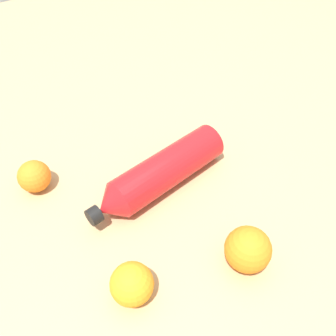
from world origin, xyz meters
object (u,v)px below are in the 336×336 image
orange_1 (248,249)px  orange_2 (34,176)px  orange_0 (132,284)px  water_bottle (159,174)px

orange_1 → orange_2: bearing=-145.1°
orange_0 → orange_2: 0.32m
water_bottle → orange_1: size_ratio=4.03×
orange_1 → orange_0: bearing=-104.9°
orange_0 → water_bottle: bearing=138.3°
orange_0 → orange_1: 0.20m
orange_0 → orange_2: bearing=-169.3°
orange_1 → orange_2: orange_1 is taller
orange_0 → orange_1: (0.05, 0.20, 0.00)m
water_bottle → orange_2: (-0.14, -0.22, -0.01)m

